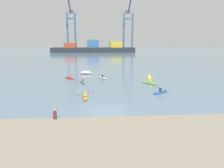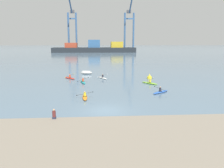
{
  "view_description": "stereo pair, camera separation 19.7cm",
  "coord_description": "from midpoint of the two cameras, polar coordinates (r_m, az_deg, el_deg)",
  "views": [
    {
      "loc": [
        -1.08,
        -23.05,
        7.29
      ],
      "look_at": [
        1.5,
        12.03,
        0.6
      ],
      "focal_mm": 36.11,
      "sensor_mm": 36.0,
      "label": 1
    },
    {
      "loc": [
        -0.88,
        -23.06,
        7.29
      ],
      "look_at": [
        1.5,
        12.03,
        0.6
      ],
      "focal_mm": 36.11,
      "sensor_mm": 36.0,
      "label": 2
    }
  ],
  "objects": [
    {
      "name": "gantry_crane_west",
      "position": [
        162.88,
        -10.34,
        14.27
      ],
      "size": [
        6.57,
        18.06,
        33.8
      ],
      "color": "#335684",
      "rests_on": "ground"
    },
    {
      "name": "seated_onlooker",
      "position": [
        20.36,
        -14.5,
        -7.48
      ],
      "size": [
        0.32,
        0.3,
        0.9
      ],
      "color": "#23283D",
      "rests_on": "stone_quay"
    },
    {
      "name": "kayak_orange",
      "position": [
        29.55,
        -7.01,
        -3.25
      ],
      "size": [
        2.26,
        3.43,
        0.95
      ],
      "color": "orange",
      "rests_on": "ground"
    },
    {
      "name": "kayak_red",
      "position": [
        45.34,
        -10.86,
        1.54
      ],
      "size": [
        2.65,
        2.99,
        0.95
      ],
      "color": "red",
      "rests_on": "ground"
    },
    {
      "name": "kayak_lime",
      "position": [
        39.72,
        9.33,
        0.3
      ],
      "size": [
        2.53,
        3.08,
        1.04
      ],
      "color": "#7ABC2D",
      "rests_on": "ground"
    },
    {
      "name": "kayak_white",
      "position": [
        44.75,
        -2.6,
        1.61
      ],
      "size": [
        2.07,
        3.31,
        0.95
      ],
      "color": "silver",
      "rests_on": "ground"
    },
    {
      "name": "capsized_dinghy",
      "position": [
        51.07,
        -6.69,
        2.89
      ],
      "size": [
        2.78,
        1.64,
        0.76
      ],
      "color": "beige",
      "rests_on": "ground"
    },
    {
      "name": "kayak_teal",
      "position": [
        40.5,
        -7.56,
        0.55
      ],
      "size": [
        2.14,
        3.45,
        1.03
      ],
      "color": "teal",
      "rests_on": "ground"
    },
    {
      "name": "gantry_crane_west_mid",
      "position": [
        162.74,
        4.13,
        14.69
      ],
      "size": [
        7.41,
        20.84,
        38.01
      ],
      "color": "#335684",
      "rests_on": "ground"
    },
    {
      "name": "kayak_blue",
      "position": [
        33.04,
        12.03,
        -1.91
      ],
      "size": [
        3.04,
        2.59,
        0.95
      ],
      "color": "#2856B2",
      "rests_on": "ground"
    },
    {
      "name": "container_barge",
      "position": [
        152.95,
        -4.73,
        8.97
      ],
      "size": [
        55.17,
        10.43,
        8.3
      ],
      "color": "#1E2328",
      "rests_on": "ground"
    },
    {
      "name": "ground_plane",
      "position": [
        24.2,
        -1.7,
        -6.77
      ],
      "size": [
        800.0,
        800.0,
        0.0
      ],
      "primitive_type": "plane",
      "color": "slate"
    },
    {
      "name": "channel_buoy",
      "position": [
        45.04,
        9.28,
        1.78
      ],
      "size": [
        0.9,
        0.9,
        1.0
      ],
      "color": "yellow",
      "rests_on": "ground"
    }
  ]
}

